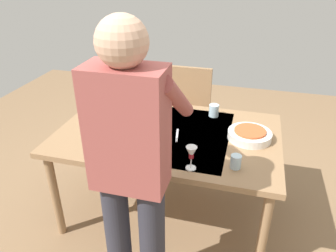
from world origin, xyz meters
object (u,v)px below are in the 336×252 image
(person_server, at_px, (132,168))
(water_cup_near_right, at_px, (214,110))
(wine_bottle, at_px, (107,121))
(side_bowl_salad, at_px, (151,107))
(wine_glass_left, at_px, (191,154))
(dinner_plate_near, at_px, (102,109))
(water_cup_far_left, at_px, (145,125))
(water_cup_far_right, at_px, (236,162))
(dinner_plate_far, at_px, (131,147))
(serving_bowl_pasta, at_px, (250,134))
(chair_near, at_px, (188,108))
(water_cup_near_left, at_px, (125,120))
(dining_table, at_px, (168,140))

(person_server, relative_size, water_cup_near_right, 17.73)
(wine_bottle, height_order, side_bowl_salad, wine_bottle)
(wine_glass_left, height_order, dinner_plate_near, wine_glass_left)
(wine_bottle, height_order, dinner_plate_near, wine_bottle)
(water_cup_far_left, relative_size, side_bowl_salad, 0.51)
(person_server, bearing_deg, water_cup_far_right, -137.14)
(wine_glass_left, distance_m, dinner_plate_near, 1.07)
(dinner_plate_far, bearing_deg, serving_bowl_pasta, -156.25)
(chair_near, xyz_separation_m, dinner_plate_near, (0.59, 0.66, 0.22))
(water_cup_near_left, xyz_separation_m, serving_bowl_pasta, (-0.90, -0.06, -0.02))
(dining_table, distance_m, water_cup_far_left, 0.20)
(water_cup_near_left, xyz_separation_m, dinner_plate_near, (0.29, -0.22, -0.05))
(wine_bottle, xyz_separation_m, side_bowl_salad, (-0.17, -0.47, -0.08))
(water_cup_far_left, bearing_deg, wine_bottle, 30.86)
(wine_bottle, relative_size, dinner_plate_far, 1.29)
(person_server, relative_size, serving_bowl_pasta, 5.63)
(water_cup_far_left, bearing_deg, water_cup_near_left, -6.70)
(chair_near, bearing_deg, water_cup_near_right, 119.97)
(water_cup_near_left, bearing_deg, person_server, 114.88)
(side_bowl_salad, xyz_separation_m, dinner_plate_near, (0.39, 0.09, -0.03))
(chair_near, relative_size, serving_bowl_pasta, 3.03)
(chair_near, height_order, water_cup_far_right, chair_near)
(chair_near, bearing_deg, dinner_plate_near, 48.12)
(person_server, distance_m, wine_bottle, 0.75)
(person_server, bearing_deg, dining_table, -88.29)
(person_server, height_order, wine_bottle, person_server)
(chair_near, bearing_deg, water_cup_far_left, 81.26)
(person_server, bearing_deg, side_bowl_salad, -76.74)
(side_bowl_salad, height_order, dinner_plate_near, side_bowl_salad)
(water_cup_far_right, height_order, dinner_plate_near, water_cup_far_right)
(dining_table, distance_m, side_bowl_salad, 0.40)
(water_cup_far_right, height_order, dinner_plate_far, water_cup_far_right)
(chair_near, distance_m, serving_bowl_pasta, 1.05)
(dining_table, xyz_separation_m, water_cup_far_left, (0.17, 0.02, 0.11))
(wine_glass_left, xyz_separation_m, water_cup_near_right, (-0.03, -0.74, -0.06))
(person_server, xyz_separation_m, water_cup_far_left, (0.19, -0.75, -0.17))
(wine_glass_left, bearing_deg, dinner_plate_far, -16.09)
(wine_glass_left, distance_m, water_cup_near_right, 0.75)
(person_server, relative_size, wine_glass_left, 11.19)
(serving_bowl_pasta, bearing_deg, side_bowl_salad, -17.68)
(water_cup_far_right, bearing_deg, water_cup_far_left, -24.03)
(dining_table, relative_size, water_cup_far_right, 18.41)
(dinner_plate_far, bearing_deg, chair_near, -97.36)
(chair_near, relative_size, water_cup_far_right, 10.59)
(side_bowl_salad, distance_m, dinner_plate_far, 0.59)
(side_bowl_salad, bearing_deg, person_server, 103.26)
(dinner_plate_near, bearing_deg, dining_table, 160.16)
(wine_glass_left, distance_m, serving_bowl_pasta, 0.56)
(serving_bowl_pasta, bearing_deg, water_cup_far_right, 80.13)
(dinner_plate_near, xyz_separation_m, dinner_plate_far, (-0.44, 0.50, 0.00))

